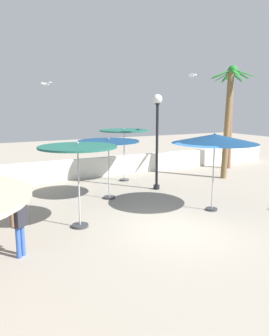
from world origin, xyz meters
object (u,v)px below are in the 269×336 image
object	(u,v)px
palm_tree_2	(229,110)
guest_0	(19,220)
seagull_1	(192,75)
patio_umbrella_4	(215,139)
seagull_0	(45,84)
patio_umbrella_0	(109,144)
patio_umbrella_3	(124,133)
patio_umbrella_5	(78,152)
palm_tree_1	(230,110)
lamp_post_0	(157,128)

from	to	relation	value
palm_tree_2	guest_0	bearing A→B (deg)	-157.24
guest_0	seagull_1	size ratio (longest dim) A/B	1.77
patio_umbrella_4	seagull_0	size ratio (longest dim) A/B	2.96
patio_umbrella_0	guest_0	distance (m)	5.81
patio_umbrella_3	patio_umbrella_5	bearing A→B (deg)	-128.14
guest_0	palm_tree_2	bearing A→B (deg)	22.76
palm_tree_1	patio_umbrella_5	bearing A→B (deg)	-154.20
palm_tree_2	patio_umbrella_0	bearing A→B (deg)	-173.58
seagull_0	seagull_1	world-z (taller)	seagull_1
palm_tree_2	seagull_0	world-z (taller)	palm_tree_2
patio_umbrella_3	seagull_0	size ratio (longest dim) A/B	2.61
palm_tree_1	seagull_0	world-z (taller)	palm_tree_1
patio_umbrella_4	palm_tree_2	bearing A→B (deg)	42.34
guest_0	seagull_1	world-z (taller)	seagull_1
patio_umbrella_3	patio_umbrella_4	size ratio (longest dim) A/B	0.88
patio_umbrella_5	palm_tree_1	distance (m)	12.49
seagull_1	patio_umbrella_4	bearing A→B (deg)	-115.34
patio_umbrella_5	seagull_0	distance (m)	6.56
palm_tree_1	seagull_0	bearing A→B (deg)	176.35
patio_umbrella_5	seagull_0	size ratio (longest dim) A/B	2.63
patio_umbrella_0	palm_tree_1	size ratio (longest dim) A/B	0.42
guest_0	seagull_1	xyz separation A→B (m)	(8.52, 4.34, 4.16)
patio_umbrella_0	palm_tree_2	bearing A→B (deg)	6.42
seagull_1	palm_tree_2	bearing A→B (deg)	7.35
guest_0	seagull_0	xyz separation A→B (m)	(2.56, 7.40, 3.77)
patio_umbrella_4	palm_tree_1	world-z (taller)	palm_tree_1
patio_umbrella_0	patio_umbrella_5	bearing A→B (deg)	-129.51
patio_umbrella_3	seagull_0	distance (m)	4.34
seagull_0	patio_umbrella_5	bearing A→B (deg)	-95.36
patio_umbrella_3	palm_tree_2	xyz separation A→B (m)	(5.03, -1.90, 1.11)
seagull_1	lamp_post_0	bearing A→B (deg)	-178.54
palm_tree_2	seagull_1	bearing A→B (deg)	-172.65
palm_tree_1	guest_0	distance (m)	15.02
guest_0	seagull_0	bearing A→B (deg)	70.89
patio_umbrella_4	patio_umbrella_5	size ratio (longest dim) A/B	1.12
lamp_post_0	seagull_0	distance (m)	5.48
palm_tree_2	seagull_1	distance (m)	3.12
patio_umbrella_0	patio_umbrella_3	world-z (taller)	patio_umbrella_3
patio_umbrella_4	palm_tree_2	size ratio (longest dim) A/B	0.53
seagull_0	guest_0	bearing A→B (deg)	-109.11
guest_0	patio_umbrella_4	bearing A→B (deg)	5.82
patio_umbrella_5	seagull_0	xyz separation A→B (m)	(0.57, 6.09, 2.36)
patio_umbrella_0	patio_umbrella_5	distance (m)	3.36
palm_tree_1	lamp_post_0	distance (m)	7.01
patio_umbrella_5	lamp_post_0	distance (m)	5.55
seagull_0	lamp_post_0	bearing A→B (deg)	-37.19
seagull_0	patio_umbrella_0	bearing A→B (deg)	-65.96
palm_tree_1	lamp_post_0	size ratio (longest dim) A/B	1.39
palm_tree_2	seagull_0	size ratio (longest dim) A/B	5.62
patio_umbrella_4	palm_tree_1	size ratio (longest dim) A/B	0.51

